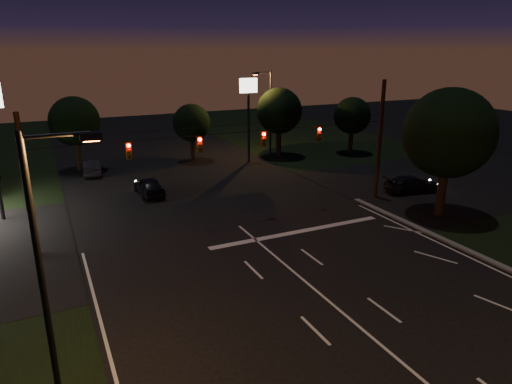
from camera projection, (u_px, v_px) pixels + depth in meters
ground at (382, 346)px, 17.78m from camera, size 140.00×140.00×0.00m
cross_street_right at (440, 182)px, 39.78m from camera, size 20.00×16.00×0.02m
stop_bar at (298, 232)px, 28.92m from camera, size 12.00×0.50×0.01m
utility_pole_right at (375, 198)px, 35.63m from camera, size 0.30×0.30×9.00m
utility_pole_left at (38, 254)px, 25.79m from camera, size 0.28×0.28×8.00m
signal_span at (232, 141)px, 29.04m from camera, size 24.00×0.40×1.56m
pole_sign_right at (248, 101)px, 45.06m from camera, size 1.80×0.30×8.40m
street_light_left at (48, 257)px, 13.34m from camera, size 2.20×0.35×9.00m
street_light_right_far at (268, 107)px, 48.41m from camera, size 2.20×0.35×9.00m
tree_right_near at (447, 134)px, 30.40m from camera, size 6.00×6.00×8.76m
tree_far_b at (75, 122)px, 42.55m from camera, size 4.60×4.60×6.98m
tree_far_c at (191, 123)px, 46.39m from camera, size 3.80×3.80×5.86m
tree_far_d at (279, 111)px, 48.11m from camera, size 4.80×4.80×7.30m
tree_far_e at (352, 116)px, 49.86m from camera, size 4.00×4.00×6.18m
car_oncoming_a at (149, 186)px, 36.00m from camera, size 1.84×4.37×1.47m
car_oncoming_b at (92, 167)px, 42.07m from camera, size 1.94×4.44×1.42m
car_cross at (413, 184)px, 36.76m from camera, size 4.91×2.71×1.35m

